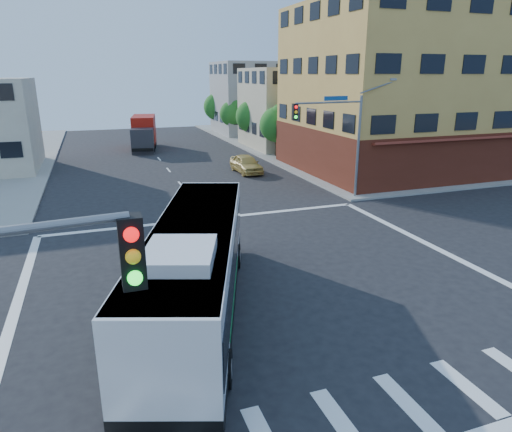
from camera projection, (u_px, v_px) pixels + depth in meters
name	position (u px, v px, depth m)	size (l,w,h in m)	color
ground	(265.00, 284.00, 18.93)	(120.00, 120.00, 0.00)	black
sidewalk_ne	(416.00, 138.00, 61.57)	(50.00, 50.00, 0.15)	gray
corner_building_ne	(404.00, 103.00, 40.18)	(18.10, 15.44, 14.00)	gold
building_east_near	(299.00, 108.00, 53.58)	(12.06, 10.06, 9.00)	#B5A98A
building_east_far	(258.00, 98.00, 66.03)	(12.06, 10.06, 10.00)	gray
signal_mast_ne	(338.00, 128.00, 29.90)	(7.91, 1.13, 8.07)	slate
street_tree_a	(278.00, 122.00, 46.79)	(3.60, 3.60, 5.53)	#321D12
street_tree_b	(253.00, 115.00, 53.94)	(3.80, 3.80, 5.79)	#321D12
street_tree_c	(233.00, 112.00, 61.22)	(3.40, 3.40, 5.29)	#321D12
street_tree_d	(218.00, 105.00, 68.29)	(4.00, 4.00, 6.03)	#321D12
transit_bus	(196.00, 266.00, 16.07)	(6.79, 12.96, 3.78)	black
box_truck	(144.00, 133.00, 52.40)	(3.69, 8.53, 3.71)	#2A2A2F
parked_car	(246.00, 164.00, 40.12)	(1.86, 4.62, 1.57)	tan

